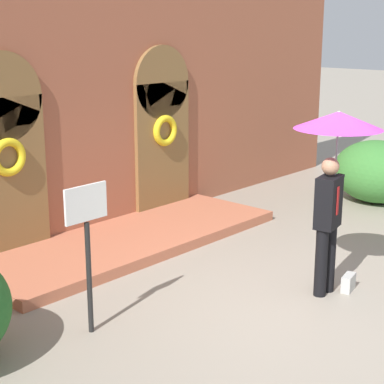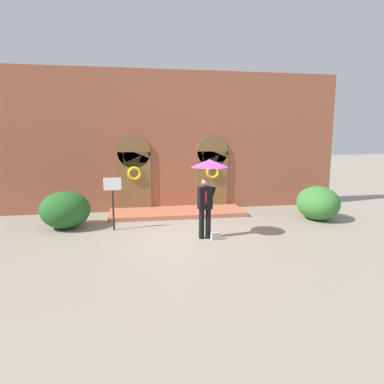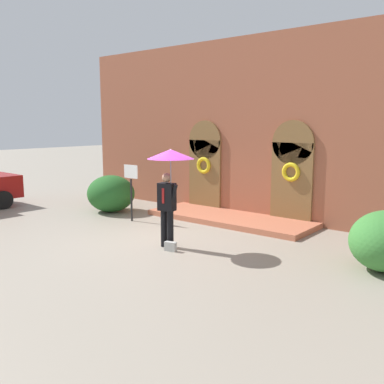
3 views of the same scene
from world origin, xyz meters
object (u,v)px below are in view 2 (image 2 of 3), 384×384
object	(u,v)px
handbag	(216,236)
shrub_right	(318,203)
shrub_left	(65,210)
sign_post	(113,195)
person_with_umbrella	(208,175)

from	to	relation	value
handbag	shrub_right	distance (m)	4.66
shrub_left	shrub_right	bearing A→B (deg)	-2.36
sign_post	shrub_left	size ratio (longest dim) A/B	1.06
sign_post	shrub_left	world-z (taller)	sign_post
sign_post	shrub_right	world-z (taller)	sign_post
shrub_left	sign_post	bearing A→B (deg)	-18.93
person_with_umbrella	sign_post	distance (m)	3.24
handbag	sign_post	distance (m)	3.56
person_with_umbrella	handbag	size ratio (longest dim) A/B	8.44
person_with_umbrella	shrub_left	xyz separation A→B (m)	(-4.41, 1.94, -1.30)
person_with_umbrella	handbag	world-z (taller)	person_with_umbrella
person_with_umbrella	shrub_right	size ratio (longest dim) A/B	1.36
person_with_umbrella	sign_post	xyz separation A→B (m)	(-2.82, 1.40, -0.75)
shrub_right	sign_post	bearing A→B (deg)	-178.61
sign_post	shrub_right	size ratio (longest dim) A/B	0.99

